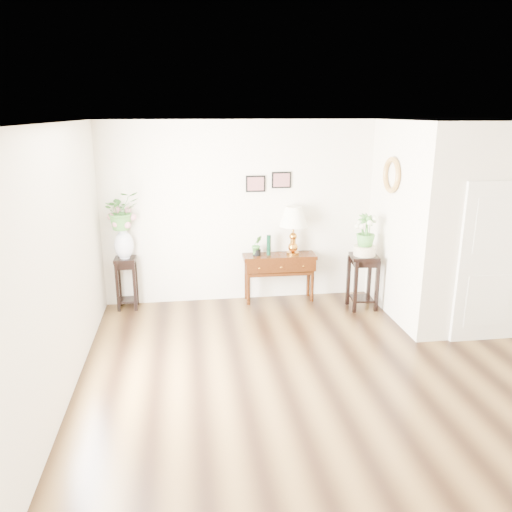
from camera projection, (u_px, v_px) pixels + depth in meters
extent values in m
cube|color=brown|center=(347.00, 380.00, 5.60)|extent=(6.00, 5.50, 0.02)
cube|color=white|center=(362.00, 123.00, 4.82)|extent=(6.00, 5.50, 0.02)
cube|color=beige|center=(296.00, 211.00, 7.82)|extent=(6.00, 0.02, 2.80)
cube|color=beige|center=(54.00, 274.00, 4.80)|extent=(0.02, 5.50, 2.80)
cube|color=beige|center=(454.00, 220.00, 7.19)|extent=(1.80, 1.95, 2.80)
cube|color=silver|center=(491.00, 263.00, 6.33)|extent=(0.90, 0.05, 2.10)
cube|color=black|center=(256.00, 184.00, 7.59)|extent=(0.30, 0.02, 0.25)
cube|color=black|center=(281.00, 180.00, 7.63)|extent=(0.30, 0.02, 0.25)
torus|color=#A36F2E|center=(391.00, 175.00, 6.99)|extent=(0.07, 0.51, 0.51)
cube|color=black|center=(279.00, 277.00, 7.90)|extent=(1.14, 0.40, 0.76)
cube|color=#AD6C1F|center=(293.00, 232.00, 7.72)|extent=(0.55, 0.55, 0.77)
cylinder|color=black|center=(269.00, 244.00, 7.72)|extent=(0.09, 0.09, 0.32)
imported|color=#408133|center=(257.00, 246.00, 7.70)|extent=(0.20, 0.17, 0.30)
cube|color=black|center=(127.00, 283.00, 7.57)|extent=(0.31, 0.31, 0.80)
imported|color=#408133|center=(122.00, 213.00, 7.27)|extent=(0.65, 0.61, 0.57)
cube|color=black|center=(363.00, 282.00, 7.57)|extent=(0.44, 0.44, 0.84)
cylinder|color=beige|center=(365.00, 250.00, 7.43)|extent=(0.36, 0.36, 0.15)
imported|color=#408133|center=(366.00, 231.00, 7.35)|extent=(0.35, 0.35, 0.50)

